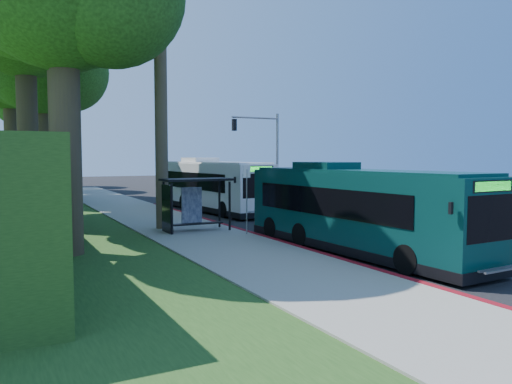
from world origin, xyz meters
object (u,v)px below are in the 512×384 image
pickup (277,196)px  teal_bus (354,208)px  bus_shelter (191,194)px  white_bus (212,185)px

pickup → teal_bus: bearing=-118.7°
teal_bus → bus_shelter: bearing=116.1°
white_bus → bus_shelter: bearing=-122.3°
white_bus → pickup: (4.61, -0.65, -0.89)m
pickup → white_bus: bearing=162.9°
bus_shelter → pickup: 12.20m
white_bus → pickup: size_ratio=2.01×
teal_bus → pickup: (5.37, 15.08, -0.80)m
white_bus → teal_bus: 15.74m
bus_shelter → white_bus: size_ratio=0.27×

